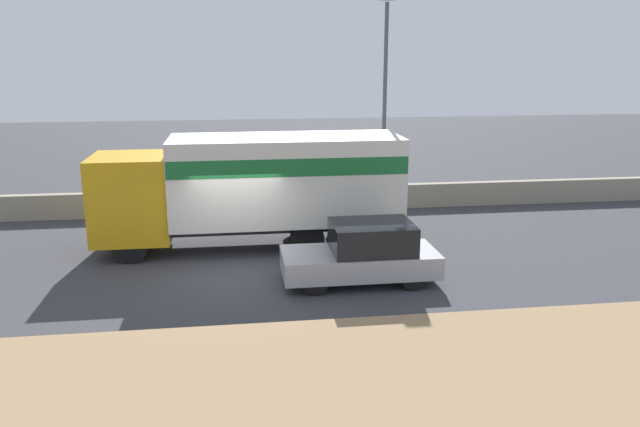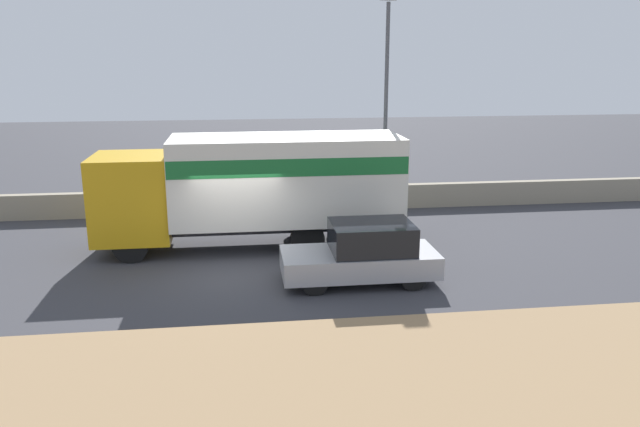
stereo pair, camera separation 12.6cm
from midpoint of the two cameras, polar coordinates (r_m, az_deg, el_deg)
The scene contains 6 objects.
ground_plane at distance 17.21m, azimuth -7.64°, elevation -5.19°, with size 80.00×80.00×0.00m, color #38383D.
dirt_shoulder_foreground at distance 11.13m, azimuth -7.36°, elevation -16.68°, with size 60.00×6.20×0.04m.
stone_wall_backdrop at distance 23.20m, azimuth -7.81°, elevation 1.14°, with size 60.00×0.35×0.90m.
street_lamp at distance 22.64m, azimuth 5.80°, elevation 11.01°, with size 0.56×0.28×7.70m.
box_truck at distance 18.69m, azimuth -5.90°, elevation 2.85°, with size 9.02×2.58×3.37m.
car_hatchback at distance 16.06m, azimuth 3.81°, elevation -3.67°, with size 3.98×1.73×1.57m.
Camera 1 is at (-0.00, -16.21, 5.76)m, focal length 35.00 mm.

